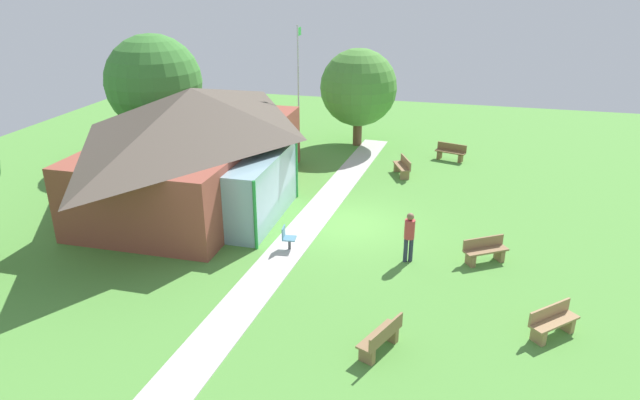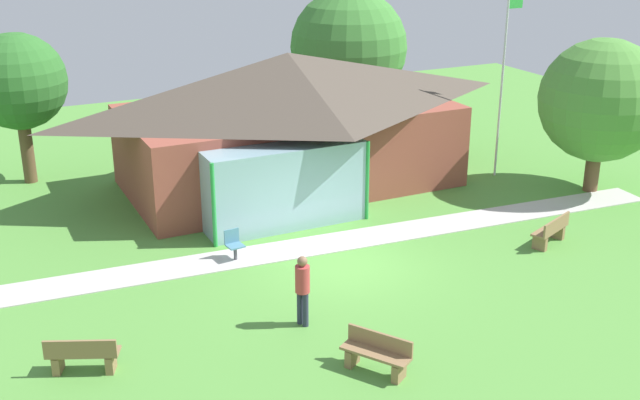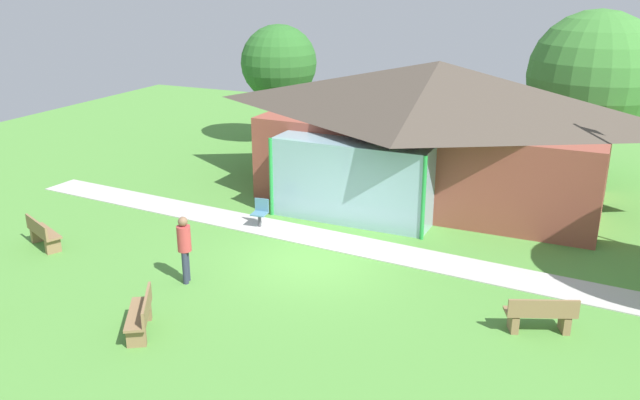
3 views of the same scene
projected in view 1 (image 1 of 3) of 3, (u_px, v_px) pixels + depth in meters
ground_plane at (350, 224)px, 21.36m from camera, size 44.00×44.00×0.00m
pavilion at (198, 142)px, 23.11m from camera, size 11.96×7.56×4.60m
footpath at (311, 220)px, 21.70m from camera, size 22.70×2.80×0.03m
flagpole at (298, 85)px, 28.59m from camera, size 0.64×0.08×6.46m
bench_front_left at (552, 322)px, 14.75m from camera, size 1.36×1.39×0.84m
bench_mid_right at (403, 167)px, 26.27m from camera, size 1.55×0.99×0.84m
bench_lawn_far_right at (451, 152)px, 28.36m from camera, size 0.85×1.56×0.84m
bench_front_center at (485, 251)px, 18.47m from camera, size 1.18×1.50×0.84m
bench_mid_left at (381, 338)px, 14.11m from camera, size 1.55×1.01×0.84m
patio_chair_west at (288, 239)px, 19.27m from camera, size 0.49×0.49×0.86m
visitor_strolling_lawn at (409, 233)px, 18.28m from camera, size 0.34×0.34×1.74m
tree_behind_pavilion_right at (154, 83)px, 27.74m from camera, size 4.74×4.74×6.15m
tree_east_hedge at (359, 88)px, 29.80m from camera, size 4.08×4.08×5.20m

